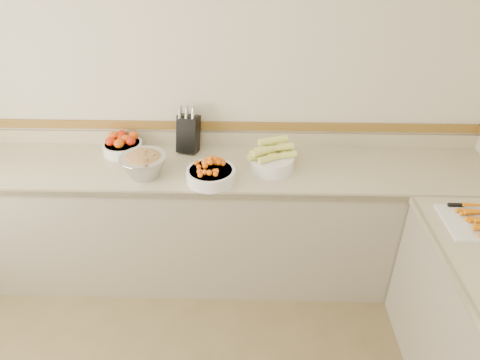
{
  "coord_description": "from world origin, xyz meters",
  "views": [
    {
      "loc": [
        0.41,
        -0.75,
        2.3
      ],
      "look_at": [
        0.35,
        1.35,
        1.0
      ],
      "focal_mm": 32.0,
      "sensor_mm": 36.0,
      "label": 1
    }
  ],
  "objects_px": {
    "knife_block": "(188,133)",
    "rhubarb_bowl": "(144,164)",
    "cherry_tomato_bowl": "(211,173)",
    "corn_bowl": "(272,159)",
    "tomato_bowl": "(123,145)"
  },
  "relations": [
    {
      "from": "knife_block",
      "to": "rhubarb_bowl",
      "type": "height_order",
      "value": "knife_block"
    },
    {
      "from": "knife_block",
      "to": "rhubarb_bowl",
      "type": "xyz_separation_m",
      "value": [
        -0.24,
        -0.35,
        -0.05
      ]
    },
    {
      "from": "knife_block",
      "to": "cherry_tomato_bowl",
      "type": "distance_m",
      "value": 0.45
    },
    {
      "from": "tomato_bowl",
      "to": "corn_bowl",
      "type": "xyz_separation_m",
      "value": [
        1.02,
        -0.2,
        0.01
      ]
    },
    {
      "from": "cherry_tomato_bowl",
      "to": "corn_bowl",
      "type": "distance_m",
      "value": 0.41
    },
    {
      "from": "corn_bowl",
      "to": "knife_block",
      "type": "bearing_deg",
      "value": 156.94
    },
    {
      "from": "knife_block",
      "to": "cherry_tomato_bowl",
      "type": "relative_size",
      "value": 1.09
    },
    {
      "from": "rhubarb_bowl",
      "to": "tomato_bowl",
      "type": "bearing_deg",
      "value": 125.38
    },
    {
      "from": "knife_block",
      "to": "tomato_bowl",
      "type": "distance_m",
      "value": 0.46
    },
    {
      "from": "tomato_bowl",
      "to": "rhubarb_bowl",
      "type": "height_order",
      "value": "rhubarb_bowl"
    },
    {
      "from": "knife_block",
      "to": "corn_bowl",
      "type": "relative_size",
      "value": 1.05
    },
    {
      "from": "tomato_bowl",
      "to": "cherry_tomato_bowl",
      "type": "height_order",
      "value": "cherry_tomato_bowl"
    },
    {
      "from": "cherry_tomato_bowl",
      "to": "corn_bowl",
      "type": "bearing_deg",
      "value": 22.76
    },
    {
      "from": "tomato_bowl",
      "to": "rhubarb_bowl",
      "type": "bearing_deg",
      "value": -54.62
    },
    {
      "from": "cherry_tomato_bowl",
      "to": "rhubarb_bowl",
      "type": "relative_size",
      "value": 1.03
    }
  ]
}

